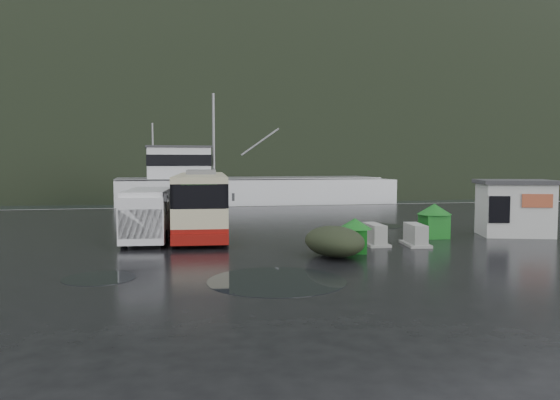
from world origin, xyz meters
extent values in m
plane|color=black|center=(0.00, 0.00, 0.00)|extent=(160.00, 160.00, 0.00)
cube|color=black|center=(0.00, 110.00, 0.00)|extent=(300.00, 180.00, 0.02)
cube|color=#999993|center=(0.00, 20.00, 0.00)|extent=(160.00, 0.60, 1.50)
ellipsoid|color=black|center=(10.00, 250.00, 0.00)|extent=(780.00, 540.00, 570.00)
cylinder|color=black|center=(-1.05, -6.73, 0.01)|extent=(4.09, 4.09, 0.01)
cylinder|color=black|center=(-6.18, -5.34, 0.01)|extent=(2.17, 2.17, 0.01)
cylinder|color=black|center=(7.04, 5.55, 0.01)|extent=(2.52, 2.52, 0.01)
camera|label=1|loc=(-4.03, -22.15, 3.47)|focal=35.00mm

